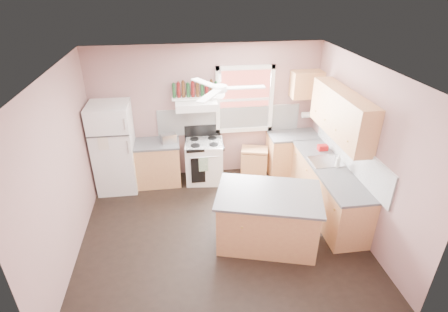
{
  "coord_description": "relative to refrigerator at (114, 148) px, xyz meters",
  "views": [
    {
      "loc": [
        -0.59,
        -4.57,
        3.85
      ],
      "look_at": [
        0.1,
        0.3,
        1.25
      ],
      "focal_mm": 28.0,
      "sensor_mm": 36.0,
      "label": 1
    }
  ],
  "objects": [
    {
      "name": "floor",
      "position": [
        1.83,
        -1.63,
        -0.88
      ],
      "size": [
        4.5,
        4.5,
        0.0
      ],
      "primitive_type": "plane",
      "color": "black",
      "rests_on": "ground"
    },
    {
      "name": "ceiling",
      "position": [
        1.83,
        -1.63,
        1.82
      ],
      "size": [
        4.5,
        4.5,
        0.0
      ],
      "primitive_type": "plane",
      "color": "white",
      "rests_on": "ground"
    },
    {
      "name": "wall_back",
      "position": [
        1.83,
        0.4,
        0.47
      ],
      "size": [
        4.5,
        0.05,
        2.7
      ],
      "primitive_type": "cube",
      "color": "#906A66",
      "rests_on": "ground"
    },
    {
      "name": "wall_right",
      "position": [
        4.11,
        -1.63,
        0.47
      ],
      "size": [
        0.05,
        4.0,
        2.7
      ],
      "primitive_type": "cube",
      "color": "#906A66",
      "rests_on": "ground"
    },
    {
      "name": "wall_left",
      "position": [
        -0.44,
        -1.63,
        0.47
      ],
      "size": [
        0.05,
        4.0,
        2.7
      ],
      "primitive_type": "cube",
      "color": "#906A66",
      "rests_on": "ground"
    },
    {
      "name": "backsplash_back",
      "position": [
        2.28,
        0.36,
        0.3
      ],
      "size": [
        2.9,
        0.03,
        0.55
      ],
      "primitive_type": "cube",
      "color": "white",
      "rests_on": "wall_back"
    },
    {
      "name": "backsplash_right",
      "position": [
        4.07,
        -1.33,
        0.3
      ],
      "size": [
        0.03,
        2.6,
        0.55
      ],
      "primitive_type": "cube",
      "color": "white",
      "rests_on": "wall_right"
    },
    {
      "name": "window_view",
      "position": [
        2.58,
        0.35,
        0.72
      ],
      "size": [
        1.0,
        0.02,
        1.2
      ],
      "primitive_type": "cube",
      "color": "brown",
      "rests_on": "wall_back"
    },
    {
      "name": "window_frame",
      "position": [
        2.58,
        0.33,
        0.72
      ],
      "size": [
        1.16,
        0.07,
        1.36
      ],
      "primitive_type": "cube",
      "color": "white",
      "rests_on": "wall_back"
    },
    {
      "name": "refrigerator",
      "position": [
        0.0,
        0.0,
        0.0
      ],
      "size": [
        0.75,
        0.72,
        1.75
      ],
      "primitive_type": "cube",
      "rotation": [
        0.0,
        0.0,
        -0.01
      ],
      "color": "white",
      "rests_on": "floor"
    },
    {
      "name": "base_cabinet_left",
      "position": [
        0.77,
        0.07,
        -0.45
      ],
      "size": [
        0.9,
        0.6,
        0.86
      ],
      "primitive_type": "cube",
      "color": "#B9794D",
      "rests_on": "floor"
    },
    {
      "name": "counter_left",
      "position": [
        0.77,
        0.07,
        0.0
      ],
      "size": [
        0.92,
        0.62,
        0.04
      ],
      "primitive_type": "cube",
      "color": "#4C4C4F",
      "rests_on": "base_cabinet_left"
    },
    {
      "name": "toaster",
      "position": [
        1.04,
        0.03,
        0.11
      ],
      "size": [
        0.31,
        0.24,
        0.18
      ],
      "primitive_type": "cube",
      "rotation": [
        0.0,
        0.0,
        0.3
      ],
      "color": "silver",
      "rests_on": "counter_left"
    },
    {
      "name": "stove",
      "position": [
        1.73,
        0.05,
        -0.45
      ],
      "size": [
        0.79,
        0.71,
        0.86
      ],
      "primitive_type": "cube",
      "rotation": [
        0.0,
        0.0,
        -0.1
      ],
      "color": "white",
      "rests_on": "floor"
    },
    {
      "name": "range_hood",
      "position": [
        1.6,
        0.12,
        0.74
      ],
      "size": [
        0.78,
        0.5,
        0.14
      ],
      "primitive_type": "cube",
      "color": "white",
      "rests_on": "wall_back"
    },
    {
      "name": "bottle_shelf",
      "position": [
        1.6,
        0.24,
        0.84
      ],
      "size": [
        0.9,
        0.26,
        0.03
      ],
      "primitive_type": "cube",
      "color": "white",
      "rests_on": "range_hood"
    },
    {
      "name": "cart",
      "position": [
        2.78,
        0.12,
        -0.61
      ],
      "size": [
        0.61,
        0.48,
        0.54
      ],
      "primitive_type": "cube",
      "rotation": [
        0.0,
        0.0,
        -0.26
      ],
      "color": "#B9794D",
      "rests_on": "floor"
    },
    {
      "name": "base_cabinet_corner",
      "position": [
        3.58,
        0.07,
        -0.45
      ],
      "size": [
        1.0,
        0.6,
        0.86
      ],
      "primitive_type": "cube",
      "color": "#B9794D",
      "rests_on": "floor"
    },
    {
      "name": "base_cabinet_right",
      "position": [
        3.78,
        -1.33,
        -0.45
      ],
      "size": [
        0.6,
        2.2,
        0.86
      ],
      "primitive_type": "cube",
      "color": "#B9794D",
      "rests_on": "floor"
    },
    {
      "name": "counter_corner",
      "position": [
        3.58,
        0.07,
        0.0
      ],
      "size": [
        1.02,
        0.62,
        0.04
      ],
      "primitive_type": "cube",
      "color": "#4C4C4F",
      "rests_on": "base_cabinet_corner"
    },
    {
      "name": "counter_right",
      "position": [
        3.77,
        -1.33,
        0.0
      ],
      "size": [
        0.62,
        2.22,
        0.04
      ],
      "primitive_type": "cube",
      "color": "#4C4C4F",
      "rests_on": "base_cabinet_right"
    },
    {
      "name": "sink",
      "position": [
        3.77,
        -1.13,
        0.02
      ],
      "size": [
        0.55,
        0.45,
        0.03
      ],
      "primitive_type": "cube",
      "color": "silver",
      "rests_on": "counter_right"
    },
    {
      "name": "faucet",
      "position": [
        3.93,
        -1.13,
        0.09
      ],
      "size": [
        0.03,
        0.03,
        0.14
      ],
      "primitive_type": "cylinder",
      "color": "silver",
      "rests_on": "sink"
    },
    {
      "name": "upper_cabinet_right",
      "position": [
        3.91,
        -1.13,
        0.9
      ],
      "size": [
        0.33,
        1.8,
        0.76
      ],
      "primitive_type": "cube",
      "color": "#B9794D",
      "rests_on": "wall_right"
    },
    {
      "name": "upper_cabinet_corner",
      "position": [
        3.78,
        0.2,
        1.02
      ],
      "size": [
        0.6,
        0.33,
        0.52
      ],
      "primitive_type": "cube",
      "color": "#B9794D",
      "rests_on": "wall_back"
    },
    {
      "name": "paper_towel",
      "position": [
        3.9,
        0.23,
        0.37
      ],
      "size": [
        0.26,
        0.12,
        0.12
      ],
      "primitive_type": "cylinder",
      "rotation": [
        0.0,
        1.57,
        0.0
      ],
      "color": "white",
      "rests_on": "wall_back"
    },
    {
      "name": "island",
      "position": [
        2.53,
        -1.97,
        -0.45
      ],
      "size": [
        1.68,
        1.31,
        0.86
      ],
      "primitive_type": "cube",
      "rotation": [
        0.0,
        0.0,
        -0.28
      ],
      "color": "#B9794D",
      "rests_on": "floor"
    },
    {
      "name": "island_top",
      "position": [
        2.53,
        -1.97,
        0.0
      ],
      "size": [
        1.79,
        1.42,
        0.04
      ],
      "primitive_type": "cube",
      "rotation": [
        0.0,
        0.0,
        -0.28
      ],
      "color": "#4C4C4F",
      "rests_on": "island"
    },
    {
      "name": "ceiling_fan_hub",
      "position": [
        1.83,
        -1.63,
        1.57
      ],
      "size": [
        0.2,
        0.2,
        0.08
      ],
      "primitive_type": "cylinder",
      "color": "white",
      "rests_on": "ceiling"
    },
    {
      "name": "soap_bottle",
      "position": [
        3.88,
        -1.34,
        0.15
      ],
      "size": [
        0.11,
        0.11,
        0.24
      ],
      "primitive_type": "imported",
      "rotation": [
        0.0,
        0.0,
        0.16
      ],
      "color": "silver",
      "rests_on": "counter_right"
    },
    {
      "name": "red_caddy",
      "position": [
        3.88,
        -0.69,
        0.07
      ],
      "size": [
        0.18,
        0.12,
        0.1
      ],
      "primitive_type": "cube",
      "rotation": [
        0.0,
        0.0,
        -0.0
      ],
      "color": "#AB0E10",
      "rests_on": "counter_right"
    },
    {
      "name": "wine_bottles",
      "position": [
        1.6,
        0.24,
        1.0
      ],
      "size": [
        0.86,
        0.06,
        0.31
      ],
      "color": "#143819",
      "rests_on": "bottle_shelf"
    }
  ]
}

